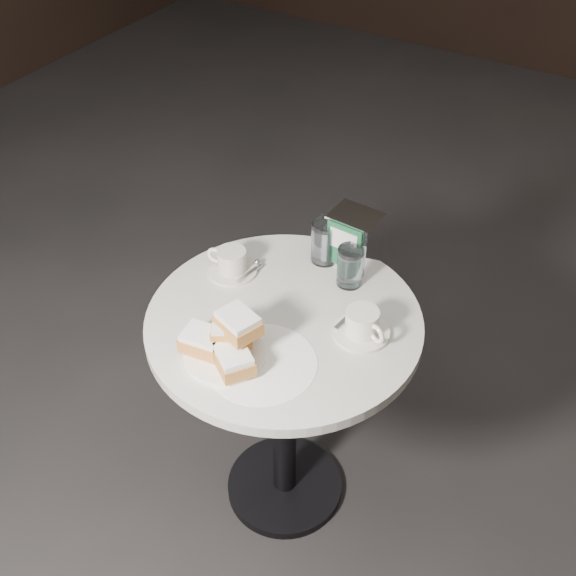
# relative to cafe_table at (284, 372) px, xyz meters

# --- Properties ---
(ground) EXTENTS (7.00, 7.00, 0.00)m
(ground) POSITION_rel_cafe_table_xyz_m (0.00, 0.00, -0.55)
(ground) COLOR black
(ground) RESTS_ON ground
(cafe_table) EXTENTS (0.70, 0.70, 0.74)m
(cafe_table) POSITION_rel_cafe_table_xyz_m (0.00, 0.00, 0.00)
(cafe_table) COLOR black
(cafe_table) RESTS_ON ground
(sugar_spill) EXTENTS (0.34, 0.34, 0.00)m
(sugar_spill) POSITION_rel_cafe_table_xyz_m (0.04, -0.16, 0.20)
(sugar_spill) COLOR white
(sugar_spill) RESTS_ON cafe_table
(beignet_plate) EXTENTS (0.23, 0.23, 0.13)m
(beignet_plate) POSITION_rel_cafe_table_xyz_m (-0.05, -0.18, 0.24)
(beignet_plate) COLOR white
(beignet_plate) RESTS_ON cafe_table
(coffee_cup_left) EXTENTS (0.15, 0.15, 0.07)m
(coffee_cup_left) POSITION_rel_cafe_table_xyz_m (-0.22, 0.08, 0.23)
(coffee_cup_left) COLOR beige
(coffee_cup_left) RESTS_ON cafe_table
(coffee_cup_right) EXTENTS (0.18, 0.18, 0.07)m
(coffee_cup_right) POSITION_rel_cafe_table_xyz_m (0.19, 0.05, 0.23)
(coffee_cup_right) COLOR silver
(coffee_cup_right) RESTS_ON cafe_table
(water_glass_left) EXTENTS (0.10, 0.10, 0.12)m
(water_glass_left) POSITION_rel_cafe_table_xyz_m (-0.03, 0.26, 0.26)
(water_glass_left) COLOR white
(water_glass_left) RESTS_ON cafe_table
(water_glass_right) EXTENTS (0.09, 0.09, 0.11)m
(water_glass_right) POSITION_rel_cafe_table_xyz_m (0.08, 0.21, 0.25)
(water_glass_right) COLOR silver
(water_glass_right) RESTS_ON cafe_table
(napkin_dispenser) EXTENTS (0.13, 0.12, 0.15)m
(napkin_dispenser) POSITION_rel_cafe_table_xyz_m (0.04, 0.30, 0.27)
(napkin_dispenser) COLOR white
(napkin_dispenser) RESTS_ON cafe_table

